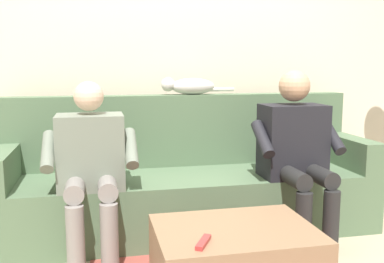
# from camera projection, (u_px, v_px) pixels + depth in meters

# --- Properties ---
(back_wall) EXTENTS (5.05, 0.06, 2.56)m
(back_wall) POSITION_uv_depth(u_px,v_px,m) (174.00, 48.00, 3.45)
(back_wall) COLOR beige
(back_wall) RESTS_ON ground
(couch) EXTENTS (2.57, 0.73, 0.93)m
(couch) POSITION_uv_depth(u_px,v_px,m) (187.00, 185.00, 3.10)
(couch) COLOR #516B4C
(couch) RESTS_ON ground
(person_left_seated) EXTENTS (0.56, 0.56, 1.12)m
(person_left_seated) POSITION_uv_depth(u_px,v_px,m) (296.00, 146.00, 2.87)
(person_left_seated) COLOR black
(person_left_seated) RESTS_ON ground
(person_right_seated) EXTENTS (0.55, 0.53, 1.06)m
(person_right_seated) POSITION_uv_depth(u_px,v_px,m) (91.00, 160.00, 2.59)
(person_right_seated) COLOR slate
(person_right_seated) RESTS_ON ground
(cat_on_backrest) EXTENTS (0.55, 0.13, 0.13)m
(cat_on_backrest) POSITION_uv_depth(u_px,v_px,m) (189.00, 86.00, 3.24)
(cat_on_backrest) COLOR silver
(cat_on_backrest) RESTS_ON couch
(remote_red) EXTENTS (0.10, 0.14, 0.02)m
(remote_red) POSITION_uv_depth(u_px,v_px,m) (203.00, 242.00, 1.85)
(remote_red) COLOR #B73333
(remote_red) RESTS_ON coffee_table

